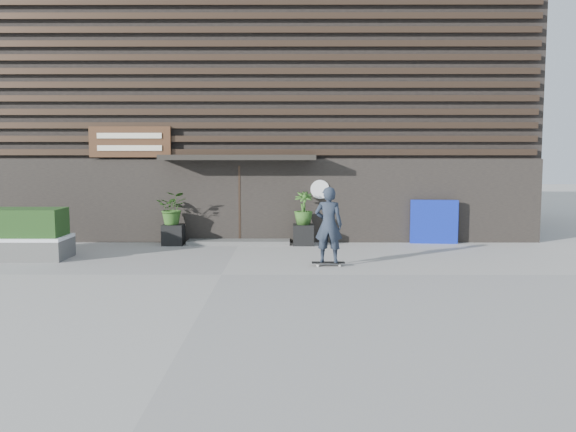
{
  "coord_description": "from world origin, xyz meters",
  "views": [
    {
      "loc": [
        1.51,
        -13.15,
        2.65
      ],
      "look_at": [
        1.46,
        1.96,
        1.1
      ],
      "focal_mm": 37.88,
      "sensor_mm": 36.0,
      "label": 1
    }
  ],
  "objects_px": {
    "planter_pot_left": "(173,235)",
    "blue_tarp": "(434,222)",
    "skateboarder": "(329,225)",
    "planter_pot_right": "(303,235)"
  },
  "relations": [
    {
      "from": "planter_pot_left",
      "to": "planter_pot_right",
      "type": "bearing_deg",
      "value": 0.0
    },
    {
      "from": "blue_tarp",
      "to": "skateboarder",
      "type": "relative_size",
      "value": 0.73
    },
    {
      "from": "planter_pot_right",
      "to": "skateboarder",
      "type": "height_order",
      "value": "skateboarder"
    },
    {
      "from": "planter_pot_left",
      "to": "skateboarder",
      "type": "relative_size",
      "value": 0.32
    },
    {
      "from": "blue_tarp",
      "to": "planter_pot_left",
      "type": "bearing_deg",
      "value": -172.79
    },
    {
      "from": "planter_pot_right",
      "to": "planter_pot_left",
      "type": "bearing_deg",
      "value": 180.0
    },
    {
      "from": "planter_pot_left",
      "to": "blue_tarp",
      "type": "distance_m",
      "value": 7.69
    },
    {
      "from": "planter_pot_left",
      "to": "blue_tarp",
      "type": "bearing_deg",
      "value": 2.24
    },
    {
      "from": "skateboarder",
      "to": "planter_pot_right",
      "type": "bearing_deg",
      "value": 98.79
    },
    {
      "from": "planter_pot_left",
      "to": "planter_pot_right",
      "type": "relative_size",
      "value": 1.0
    }
  ]
}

